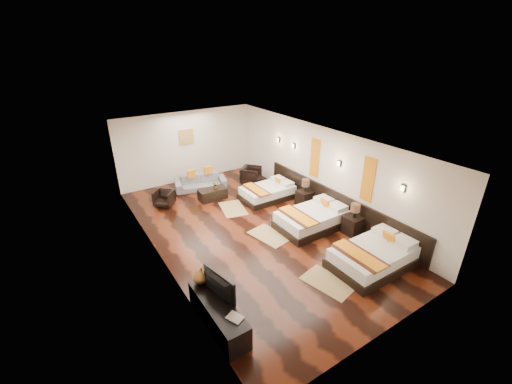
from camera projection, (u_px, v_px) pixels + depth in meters
floor at (250, 229)px, 10.08m from camera, size 5.50×9.50×0.01m
ceiling at (250, 140)px, 8.91m from camera, size 5.50×9.50×0.01m
back_wall at (187, 147)px, 13.11m from camera, size 5.50×0.01×2.80m
left_wall at (155, 212)px, 8.14m from camera, size 0.01×9.50×2.80m
right_wall at (321, 169)px, 10.85m from camera, size 0.01×9.50×2.80m
headboard_panel at (335, 204)px, 10.62m from camera, size 0.08×6.60×0.90m
bed_near at (374, 256)px, 8.36m from camera, size 2.18×1.37×0.83m
bed_mid at (312, 218)px, 10.12m from camera, size 2.16×1.36×0.82m
bed_far at (268, 192)px, 11.95m from camera, size 1.90×1.19×0.73m
nightstand_a at (353, 223)px, 9.74m from camera, size 0.50×0.50×0.98m
nightstand_b at (305, 196)px, 11.41m from camera, size 0.49×0.49×0.97m
jute_mat_near at (328, 282)px, 7.87m from camera, size 0.99×1.34×0.01m
jute_mat_mid at (269, 235)px, 9.75m from camera, size 0.97×1.32×0.01m
jute_mat_far at (233, 209)px, 11.31m from camera, size 1.00×1.34×0.01m
tv_console at (218, 314)px, 6.61m from camera, size 0.50×1.80×0.55m
tv at (215, 287)px, 6.53m from camera, size 0.32×0.96×0.55m
book at (231, 322)px, 6.06m from camera, size 0.32×0.36×0.03m
figurine at (201, 275)px, 6.97m from camera, size 0.38×0.38×0.38m
sofa at (201, 182)px, 12.69m from camera, size 2.05×1.21×0.56m
armchair_left at (164, 198)px, 11.41m from camera, size 0.86×0.86×0.56m
armchair_right at (251, 175)px, 13.24m from camera, size 1.02×1.02×0.67m
coffee_table at (213, 194)px, 11.92m from camera, size 1.01×0.51×0.40m
table_plant at (215, 185)px, 11.86m from camera, size 0.29×0.27×0.26m
orange_panel_a at (368, 179)px, 9.26m from camera, size 0.04×0.40×1.30m
orange_panel_b at (315, 158)px, 10.94m from camera, size 0.04×0.40×1.30m
sconce_near at (403, 188)px, 8.35m from camera, size 0.07×0.12×0.18m
sconce_mid at (339, 163)px, 10.03m from camera, size 0.07×0.12×0.18m
sconce_far at (294, 146)px, 11.70m from camera, size 0.07×0.12×0.18m
sconce_lounge at (279, 140)px, 12.39m from camera, size 0.07×0.12×0.18m
gold_artwork at (186, 137)px, 12.93m from camera, size 0.60×0.04×0.60m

